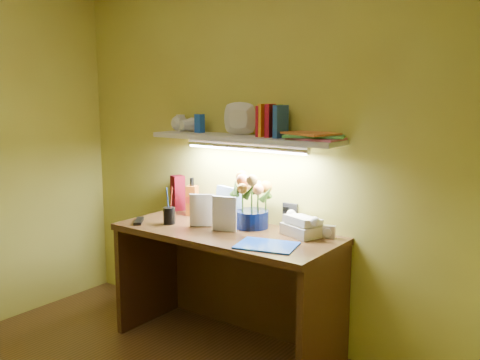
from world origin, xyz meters
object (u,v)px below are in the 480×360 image
at_px(desk, 226,289).
at_px(flower_bouquet, 252,198).
at_px(telephone, 303,224).
at_px(desk_clock, 329,232).
at_px(whisky_bottle, 192,197).

xyz_separation_m(desk, flower_bouquet, (0.08, 0.16, 0.56)).
distance_m(flower_bouquet, telephone, 0.37).
bearing_deg(telephone, desk_clock, 35.13).
bearing_deg(desk, flower_bouquet, 62.79).
bearing_deg(whisky_bottle, telephone, -0.59).
relative_size(flower_bouquet, desk_clock, 5.07).
bearing_deg(whisky_bottle, desk, -23.35).
relative_size(flower_bouquet, whisky_bottle, 1.44).
bearing_deg(flower_bouquet, desk, -117.21).
distance_m(telephone, desk_clock, 0.16).
relative_size(flower_bouquet, telephone, 1.68).
distance_m(flower_bouquet, whisky_bottle, 0.52).
height_order(desk, whisky_bottle, whisky_bottle).
bearing_deg(desk, telephone, 22.54).
bearing_deg(whisky_bottle, flower_bouquet, -3.38).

